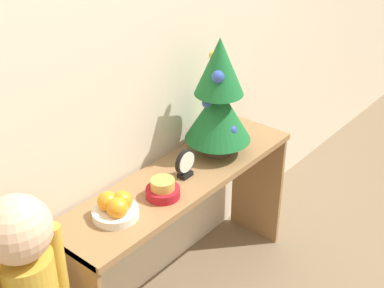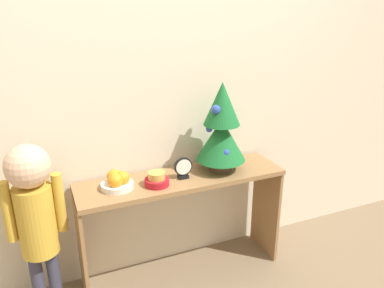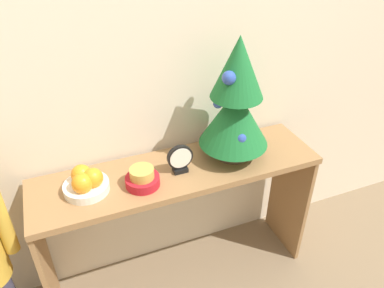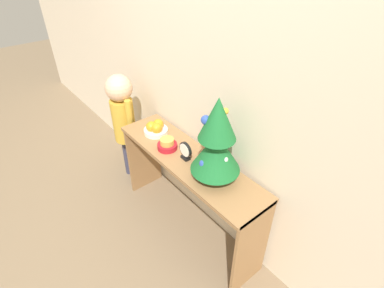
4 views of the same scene
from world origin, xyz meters
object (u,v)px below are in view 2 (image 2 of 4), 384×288
object	(u,v)px
mini_tree	(221,128)
child_figure	(35,210)
singing_bowl	(157,180)
fruit_bowl	(117,181)
desk_clock	(184,168)

from	to	relation	value
mini_tree	child_figure	world-z (taller)	mini_tree
mini_tree	singing_bowl	world-z (taller)	mini_tree
fruit_bowl	desk_clock	xyz separation A→B (m)	(0.40, -0.02, 0.02)
mini_tree	fruit_bowl	size ratio (longest dim) A/B	3.05
fruit_bowl	child_figure	world-z (taller)	child_figure
mini_tree	singing_bowl	size ratio (longest dim) A/B	3.94
desk_clock	child_figure	xyz separation A→B (m)	(-0.84, -0.03, -0.08)
mini_tree	desk_clock	bearing A→B (deg)	-174.43
singing_bowl	desk_clock	xyz separation A→B (m)	(0.18, 0.03, 0.03)
fruit_bowl	child_figure	distance (m)	0.45
mini_tree	singing_bowl	xyz separation A→B (m)	(-0.44, -0.05, -0.24)
singing_bowl	mini_tree	bearing A→B (deg)	6.85
fruit_bowl	singing_bowl	size ratio (longest dim) A/B	1.29
fruit_bowl	singing_bowl	world-z (taller)	fruit_bowl
desk_clock	child_figure	distance (m)	0.85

